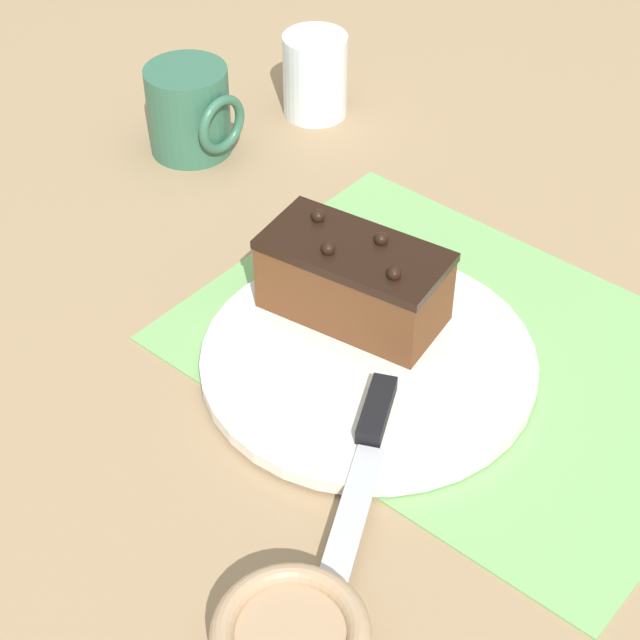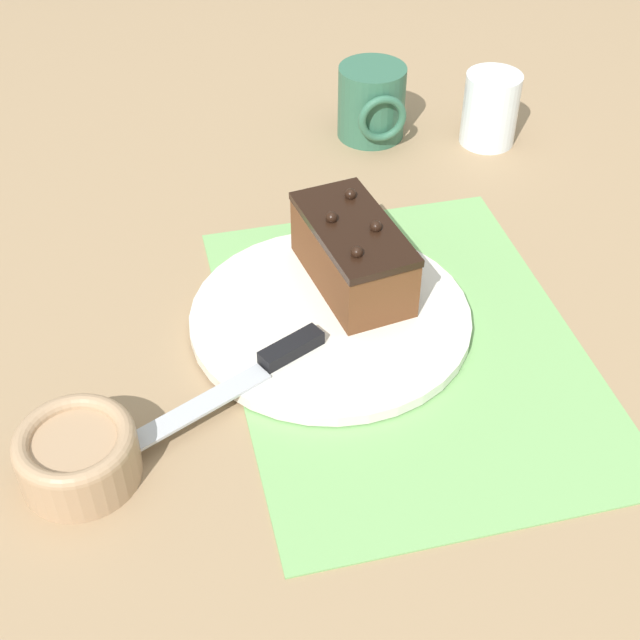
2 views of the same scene
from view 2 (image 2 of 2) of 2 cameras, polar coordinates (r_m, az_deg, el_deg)
name	(u,v)px [view 2 (image 2 of 2)]	position (r m, az deg, el deg)	size (l,w,h in m)	color
ground_plane	(405,346)	(0.89, 5.44, -1.67)	(3.00, 3.00, 0.00)	#9E7F5B
placemat_woven	(405,345)	(0.89, 5.44, -1.58)	(0.46, 0.34, 0.00)	#7AB266
cake_plate	(330,318)	(0.90, 0.67, 0.16)	(0.28, 0.28, 0.01)	white
chocolate_cake	(353,253)	(0.91, 2.10, 4.29)	(0.17, 0.10, 0.08)	brown
serving_knife	(263,369)	(0.83, -3.69, -3.14)	(0.11, 0.20, 0.01)	black
drinking_glass	(490,109)	(1.20, 10.85, 13.13)	(0.07, 0.07, 0.09)	white
small_bowl	(77,454)	(0.78, -15.27, -8.25)	(0.10, 0.10, 0.05)	tan
coffee_mug	(372,103)	(1.20, 3.35, 13.71)	(0.10, 0.09, 0.10)	#33664C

